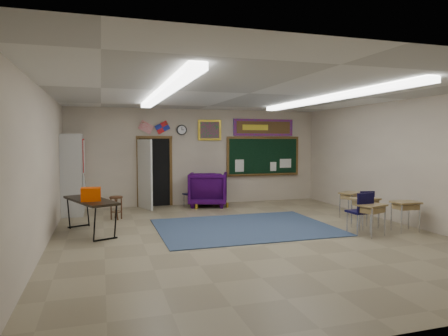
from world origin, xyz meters
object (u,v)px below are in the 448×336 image
object	(u,v)px
student_desk_front_right	(350,203)
folding_table	(91,215)
wooden_stool	(116,208)
wingback_armchair	(208,189)
student_desk_front_left	(365,211)

from	to	relation	value
student_desk_front_right	folding_table	size ratio (longest dim) A/B	0.36
student_desk_front_right	wooden_stool	distance (m)	6.10
folding_table	student_desk_front_right	bearing A→B (deg)	-22.53
wingback_armchair	student_desk_front_left	xyz separation A→B (m)	(2.68, -4.07, -0.14)
wingback_armchair	folding_table	xyz separation A→B (m)	(-3.38, -2.76, -0.12)
wingback_armchair	wooden_stool	distance (m)	3.11
wingback_armchair	student_desk_front_left	distance (m)	4.87
student_desk_front_left	student_desk_front_right	size ratio (longest dim) A/B	1.02
student_desk_front_left	wingback_armchair	bearing A→B (deg)	114.01
wooden_stool	wingback_armchair	bearing A→B (deg)	25.72
student_desk_front_right	wooden_stool	bearing A→B (deg)	137.54
student_desk_front_left	wooden_stool	bearing A→B (deg)	144.19
student_desk_front_left	folding_table	distance (m)	6.20
wingback_armchair	wooden_stool	bearing A→B (deg)	44.80
wingback_armchair	student_desk_front_left	world-z (taller)	wingback_armchair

